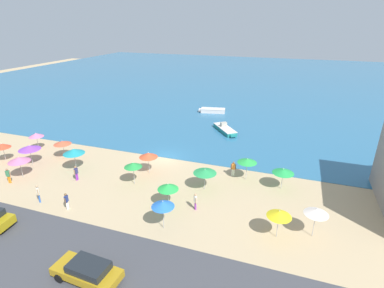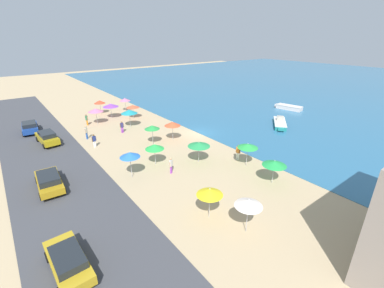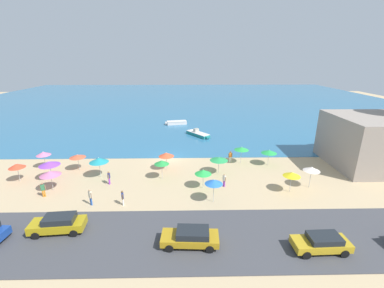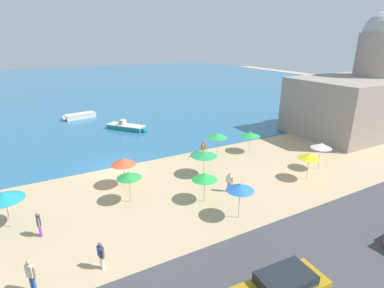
{
  "view_description": "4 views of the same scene",
  "coord_description": "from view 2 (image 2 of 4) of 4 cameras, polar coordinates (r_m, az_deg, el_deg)",
  "views": [
    {
      "loc": [
        14.03,
        -30.4,
        15.75
      ],
      "look_at": [
        2.93,
        1.49,
        1.66
      ],
      "focal_mm": 28.0,
      "sensor_mm": 36.0,
      "label": 1
    },
    {
      "loc": [
        25.38,
        -20.66,
        12.19
      ],
      "look_at": [
        5.16,
        -5.16,
        1.47
      ],
      "focal_mm": 24.0,
      "sensor_mm": 36.0,
      "label": 2
    },
    {
      "loc": [
        2.63,
        -35.7,
        14.23
      ],
      "look_at": [
        3.36,
        0.26,
        2.13
      ],
      "focal_mm": 24.0,
      "sensor_mm": 36.0,
      "label": 3
    },
    {
      "loc": [
        -5.84,
        -26.25,
        11.54
      ],
      "look_at": [
        8.29,
        -0.3,
        1.05
      ],
      "focal_mm": 28.0,
      "sensor_mm": 36.0,
      "label": 4
    }
  ],
  "objects": [
    {
      "name": "skiff_nearshore",
      "position": [
        49.65,
        20.71,
        7.63
      ],
      "size": [
        4.9,
        2.44,
        0.74
      ],
      "color": "silver",
      "rests_on": "sea"
    },
    {
      "name": "sea",
      "position": [
        80.73,
        34.15,
        10.31
      ],
      "size": [
        150.0,
        110.0,
        0.05
      ],
      "primitive_type": "cube",
      "color": "teal",
      "rests_on": "ground_plane"
    },
    {
      "name": "beach_umbrella_9",
      "position": [
        25.96,
        12.3,
        -0.39
      ],
      "size": [
        2.03,
        2.03,
        2.46
      ],
      "color": "#B2B2B7",
      "rests_on": "ground_plane"
    },
    {
      "name": "beach_umbrella_0",
      "position": [
        26.19,
        1.54,
        -0.11
      ],
      "size": [
        2.31,
        2.31,
        2.25
      ],
      "color": "#B2B2B7",
      "rests_on": "ground_plane"
    },
    {
      "name": "parked_car_2",
      "position": [
        35.8,
        -29.49,
        1.3
      ],
      "size": [
        4.57,
        2.12,
        1.53
      ],
      "color": "#A88D14",
      "rests_on": "coastal_road"
    },
    {
      "name": "skiff_offshore",
      "position": [
        39.96,
        18.93,
        4.41
      ],
      "size": [
        4.48,
        5.17,
        1.28
      ],
      "color": "teal",
      "rests_on": "sea"
    },
    {
      "name": "beach_umbrella_3",
      "position": [
        42.03,
        -13.03,
        8.15
      ],
      "size": [
        2.07,
        2.07,
        2.24
      ],
      "color": "#B2B2B7",
      "rests_on": "ground_plane"
    },
    {
      "name": "bather_3",
      "position": [
        24.58,
        -4.69,
        -4.59
      ],
      "size": [
        0.38,
        0.5,
        1.63
      ],
      "color": "purple",
      "rests_on": "ground_plane"
    },
    {
      "name": "parked_car_1",
      "position": [
        41.27,
        -32.36,
        3.22
      ],
      "size": [
        4.39,
        2.27,
        1.46
      ],
      "color": "#1A3D93",
      "rests_on": "coastal_road"
    },
    {
      "name": "parked_car_0",
      "position": [
        25.28,
        -29.19,
        -7.12
      ],
      "size": [
        4.64,
        2.12,
        1.4
      ],
      "color": "#AD8318",
      "rests_on": "coastal_road"
    },
    {
      "name": "bather_2",
      "position": [
        36.16,
        -15.31,
        3.82
      ],
      "size": [
        0.23,
        0.57,
        1.65
      ],
      "color": "purple",
      "rests_on": "ground_plane"
    },
    {
      "name": "beach_umbrella_11",
      "position": [
        30.97,
        -8.88,
        3.71
      ],
      "size": [
        1.82,
        1.82,
        2.5
      ],
      "color": "#B2B2B7",
      "rests_on": "ground_plane"
    },
    {
      "name": "beach_umbrella_6",
      "position": [
        46.68,
        -14.7,
        9.52
      ],
      "size": [
        1.85,
        1.85,
        2.35
      ],
      "color": "#B2B2B7",
      "rests_on": "ground_plane"
    },
    {
      "name": "beach_umbrella_4",
      "position": [
        23.85,
        -13.66,
        -2.33
      ],
      "size": [
        1.85,
        1.85,
        2.63
      ],
      "color": "#B2B2B7",
      "rests_on": "ground_plane"
    },
    {
      "name": "bather_0",
      "position": [
        27.52,
        10.19,
        -1.65
      ],
      "size": [
        0.57,
        0.26,
        1.72
      ],
      "color": "white",
      "rests_on": "ground_plane"
    },
    {
      "name": "beach_umbrella_8",
      "position": [
        18.25,
        3.96,
        -10.59
      ],
      "size": [
        1.9,
        1.9,
        2.46
      ],
      "color": "#B2B2B7",
      "rests_on": "ground_plane"
    },
    {
      "name": "beach_umbrella_5",
      "position": [
        37.96,
        -13.8,
        7.02
      ],
      "size": [
        2.35,
        2.35,
        2.63
      ],
      "color": "#B2B2B7",
      "rests_on": "ground_plane"
    },
    {
      "name": "beach_umbrella_2",
      "position": [
        23.56,
        17.87,
        -4.09
      ],
      "size": [
        2.12,
        2.12,
        2.26
      ],
      "color": "#B2B2B7",
      "rests_on": "ground_plane"
    },
    {
      "name": "parked_car_4",
      "position": [
        16.92,
        -25.83,
        -22.35
      ],
      "size": [
        4.32,
        1.9,
        1.37
      ],
      "color": "#BA951E",
      "rests_on": "coastal_road"
    },
    {
      "name": "beach_umbrella_7",
      "position": [
        46.24,
        -19.86,
        8.8
      ],
      "size": [
        1.85,
        1.85,
        2.38
      ],
      "color": "#B2B2B7",
      "rests_on": "ground_plane"
    },
    {
      "name": "bather_5",
      "position": [
        40.99,
        -22.37,
        5.14
      ],
      "size": [
        0.56,
        0.29,
        1.68
      ],
      "color": "orange",
      "rests_on": "ground_plane"
    },
    {
      "name": "bather_4",
      "position": [
        32.37,
        -20.92,
        0.84
      ],
      "size": [
        0.31,
        0.55,
        1.62
      ],
      "color": "white",
      "rests_on": "ground_plane"
    },
    {
      "name": "beach_umbrella_14",
      "position": [
        40.78,
        -20.64,
        7.06
      ],
      "size": [
        2.22,
        2.22,
        2.45
      ],
      "color": "#B2B2B7",
      "rests_on": "ground_plane"
    },
    {
      "name": "beach_umbrella_13",
      "position": [
        17.3,
        12.48,
        -12.67
      ],
      "size": [
        1.85,
        1.85,
        2.6
      ],
      "color": "#B2B2B7",
      "rests_on": "ground_plane"
    },
    {
      "name": "beach_umbrella_1",
      "position": [
        31.97,
        -4.37,
        4.5
      ],
      "size": [
        2.02,
        2.02,
        2.51
      ],
      "color": "#B2B2B7",
      "rests_on": "ground_plane"
    },
    {
      "name": "coastal_road",
      "position": [
        28.27,
        -28.29,
        -5.63
      ],
      "size": [
        80.0,
        8.0,
        0.06
      ],
      "primitive_type": "cube",
      "color": "#414247",
      "rests_on": "ground_plane"
    },
    {
      "name": "beach_umbrella_12",
      "position": [
        43.07,
        -17.66,
        8.2
      ],
      "size": [
        2.44,
        2.44,
        2.42
      ],
      "color": "#B2B2B7",
      "rests_on": "ground_plane"
    },
    {
      "name": "ground_plane",
      "position": [
        34.93,
        1.56,
        2.37
      ],
      "size": [
        160.0,
        160.0,
        0.0
      ],
      "primitive_type": "plane",
      "color": "tan"
    },
    {
      "name": "beach_umbrella_10",
      "position": [
        25.92,
        -8.32,
        -0.59
      ],
      "size": [
        1.91,
        1.91,
        2.32
      ],
      "color": "#B2B2B7",
      "rests_on": "ground_plane"
    },
    {
      "name": "bather_1",
      "position": [
        35.32,
        -22.46,
        2.56
      ],
      "size": [
        0.44,
        0.41,
        1.78
      ],
      "color": "blue",
      "rests_on": "ground_plane"
    }
  ]
}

